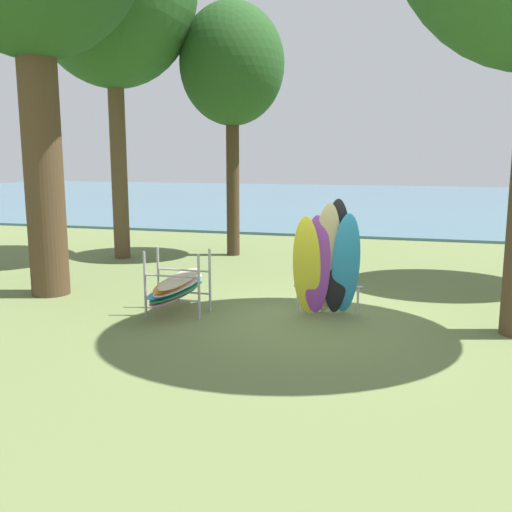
% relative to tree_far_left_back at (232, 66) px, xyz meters
% --- Properties ---
extents(ground_plane, '(80.00, 80.00, 0.00)m').
position_rel_tree_far_left_back_xyz_m(ground_plane, '(3.58, -6.57, -5.60)').
color(ground_plane, olive).
extents(lake_water, '(80.00, 36.00, 0.10)m').
position_rel_tree_far_left_back_xyz_m(lake_water, '(3.58, 22.52, -5.55)').
color(lake_water, '#477084').
rests_on(lake_water, ground).
extents(tree_far_left_back, '(3.07, 3.07, 7.44)m').
position_rel_tree_far_left_back_xyz_m(tree_far_left_back, '(0.00, 0.00, 0.00)').
color(tree_far_left_back, '#42301E').
rests_on(tree_far_left_back, ground).
extents(leaning_board_pile, '(1.35, 1.07, 2.30)m').
position_rel_tree_far_left_back_xyz_m(leaning_board_pile, '(3.77, -6.16, -4.55)').
color(leaning_board_pile, yellow).
rests_on(leaning_board_pile, ground).
extents(board_storage_rack, '(1.15, 2.13, 1.25)m').
position_rel_tree_far_left_back_xyz_m(board_storage_rack, '(0.94, -6.59, -5.05)').
color(board_storage_rack, '#9EA0A5').
rests_on(board_storage_rack, ground).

